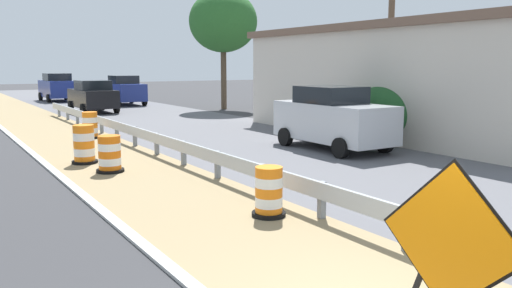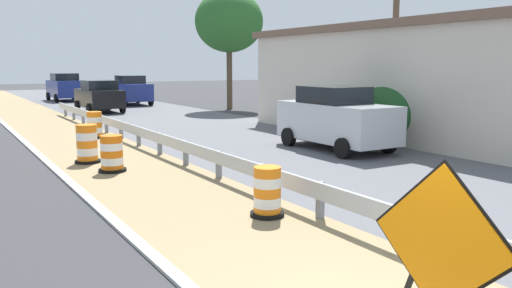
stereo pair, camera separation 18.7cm
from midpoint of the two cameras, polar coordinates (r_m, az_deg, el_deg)
name	(u,v)px [view 1 (the left image)]	position (r m, az deg, el deg)	size (l,w,h in m)	color
warning_sign_diamond	(449,246)	(5.56, 19.63, -10.56)	(0.22, 1.61, 1.95)	black
traffic_barrel_nearest	(269,194)	(9.76, 0.87, -5.56)	(0.65, 0.65, 0.95)	orange
traffic_barrel_close	(110,156)	(14.29, -16.19, -1.26)	(0.73, 0.73, 0.98)	orange
traffic_barrel_mid	(84,146)	(15.78, -18.75, -0.21)	(0.73, 0.73, 1.12)	orange
traffic_barrel_far	(90,126)	(21.06, -18.07, 1.85)	(0.71, 0.71, 1.03)	orange
car_lead_near_lane	(57,87)	(43.51, -21.21, 5.86)	(2.25, 4.35, 2.16)	navy
car_trailing_near_lane	(125,90)	(38.03, -14.43, 5.77)	(2.08, 4.15, 2.07)	navy
car_lead_far_lane	(93,96)	(32.63, -17.71, 5.04)	(2.20, 4.28, 1.91)	black
car_mid_far_lane	(333,118)	(17.57, 8.18, 2.86)	(2.12, 4.44, 2.12)	silver
roadside_shop_near	(430,79)	(23.17, 18.46, 6.77)	(9.11, 14.81, 4.40)	beige
utility_pole_near	(391,18)	(20.96, 14.44, 13.28)	(0.24, 1.80, 8.86)	brown
bush_roadside	(390,113)	(19.54, 14.32, 3.32)	(2.98, 2.98, 2.16)	#1E4C23
tree_roadside	(223,22)	(33.42, -3.81, 13.31)	(4.29, 4.29, 7.46)	#4C3D2D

